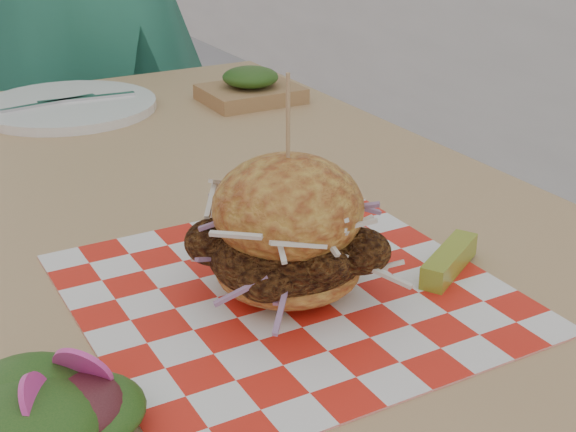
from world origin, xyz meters
name	(u,v)px	position (x,y,z in m)	size (l,w,h in m)	color
patio_table	(175,267)	(0.15, 0.03, 0.67)	(0.80, 1.20, 0.75)	tan
patio_chair	(11,121)	(0.17, 1.12, 0.55)	(0.50, 0.51, 0.95)	tan
paper_liner	(288,292)	(0.17, -0.21, 0.75)	(0.36, 0.36, 0.00)	red
sandwich	(288,235)	(0.17, -0.21, 0.81)	(0.17, 0.17, 0.20)	gold
pickle_spear	(449,260)	(0.32, -0.25, 0.76)	(0.10, 0.02, 0.02)	olive
side_salad	(72,417)	(-0.05, -0.31, 0.76)	(0.13, 0.14, 0.05)	#3F1419
place_setting	(68,106)	(0.15, 0.46, 0.76)	(0.27, 0.27, 0.02)	white
kraft_tray	(251,88)	(0.43, 0.37, 0.77)	(0.15, 0.12, 0.06)	#9A7246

